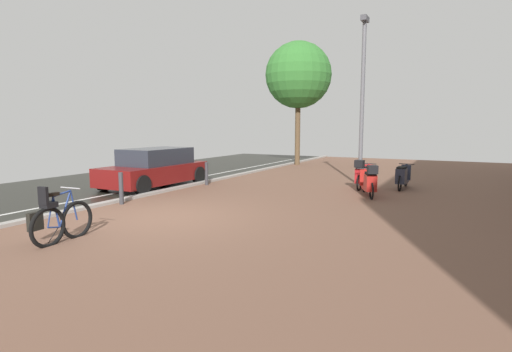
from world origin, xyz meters
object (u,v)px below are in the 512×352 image
at_px(scooter_near, 402,177).
at_px(bicycle_foreground, 59,221).
at_px(scooter_mid, 363,175).
at_px(street_tree, 298,75).
at_px(bollard_far, 207,174).
at_px(scooter_far, 369,182).
at_px(parked_car_near, 155,168).
at_px(bollard_near, 121,188).
at_px(lamp_post, 362,94).

bearing_deg(scooter_near, bicycle_foreground, -116.44).
relative_size(bicycle_foreground, scooter_mid, 0.81).
height_order(street_tree, bollard_far, street_tree).
xyz_separation_m(scooter_near, scooter_mid, (-1.21, -0.56, 0.05)).
distance_m(scooter_far, bollard_far, 5.77).
bearing_deg(scooter_mid, parked_car_near, -156.58).
bearing_deg(parked_car_near, scooter_far, 11.05).
bearing_deg(street_tree, bollard_near, -90.40).
height_order(bicycle_foreground, street_tree, street_tree).
relative_size(bicycle_foreground, lamp_post, 0.24).
bearing_deg(scooter_mid, lamp_post, 109.80).
xyz_separation_m(scooter_near, bollard_far, (-6.44, -2.27, -0.00)).
xyz_separation_m(scooter_mid, scooter_far, (0.53, -1.47, -0.01)).
distance_m(bicycle_foreground, scooter_near, 10.64).
bearing_deg(lamp_post, scooter_far, -70.24).
height_order(scooter_far, bollard_far, scooter_far).
bearing_deg(bollard_near, bollard_far, 90.00).
height_order(scooter_near, lamp_post, lamp_post).
bearing_deg(scooter_far, scooter_near, 71.51).
bearing_deg(lamp_post, bollard_near, -127.23).
relative_size(scooter_near, parked_car_near, 0.45).
distance_m(bicycle_foreground, lamp_post, 10.63).
relative_size(scooter_mid, parked_car_near, 0.43).
xyz_separation_m(lamp_post, bollard_far, (-4.97, -2.44, -2.84)).
bearing_deg(bollard_near, scooter_near, 44.65).
bearing_deg(scooter_mid, bicycle_foreground, -111.48).
bearing_deg(bollard_far, scooter_far, 2.32).
bearing_deg(scooter_mid, scooter_near, 24.87).
relative_size(street_tree, bollard_far, 7.98).
bearing_deg(scooter_near, scooter_far, -108.49).
height_order(street_tree, bollard_near, street_tree).
bearing_deg(bollard_far, bicycle_foreground, -76.81).
height_order(scooter_far, bollard_near, scooter_far).
xyz_separation_m(bollard_near, bollard_far, (0.00, 4.10, -0.02)).
bearing_deg(bollard_far, scooter_near, 19.40).
height_order(scooter_near, scooter_mid, scooter_mid).
xyz_separation_m(bicycle_foreground, street_tree, (-1.61, 15.91, 4.43)).
distance_m(scooter_mid, lamp_post, 2.90).
height_order(lamp_post, bollard_far, lamp_post).
bearing_deg(scooter_mid, bollard_far, -161.92).
relative_size(bicycle_foreground, scooter_near, 0.77).
bearing_deg(bollard_near, scooter_far, 36.92).
bearing_deg(bollard_near, bicycle_foreground, -61.74).
xyz_separation_m(bicycle_foreground, scooter_far, (4.06, 7.49, 0.06)).
bearing_deg(bicycle_foreground, parked_car_near, 116.96).
relative_size(parked_car_near, bollard_far, 4.83).
distance_m(parked_car_near, bollard_far, 1.84).
bearing_deg(scooter_near, scooter_mid, -155.13).
xyz_separation_m(scooter_near, scooter_far, (-0.68, -2.04, 0.04)).
distance_m(scooter_mid, bollard_near, 7.81).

